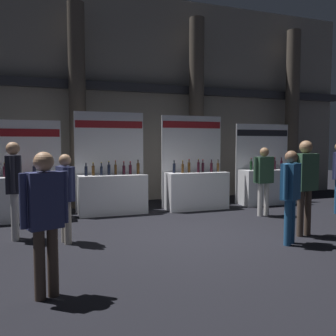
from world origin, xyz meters
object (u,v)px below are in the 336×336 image
Objects in this scene: visitor_7 at (14,181)px; visitor_8 at (45,213)px; exhibitor_booth_0 at (21,194)px; exhibitor_booth_1 at (112,189)px; exhibitor_booth_2 at (196,186)px; visitor_2 at (290,189)px; exhibitor_booth_3 at (267,183)px; visitor_0 at (66,191)px; visitor_3 at (305,178)px; visitor_9 at (264,175)px.

visitor_7 is 2.79m from visitor_8.
exhibitor_booth_1 reaches higher than exhibitor_booth_0.
exhibitor_booth_2 is (4.35, 0.01, 0.02)m from exhibitor_booth_0.
visitor_2 is 0.98× the size of visitor_8.
exhibitor_booth_0 is 0.99× the size of exhibitor_booth_3.
visitor_3 reaches higher than visitor_0.
exhibitor_booth_1 is 4.78m from visitor_8.
visitor_9 is at bearing -127.96° from exhibitor_booth_3.
visitor_2 is 0.99× the size of visitor_9.
exhibitor_booth_1 reaches higher than visitor_9.
visitor_0 is 0.96× the size of visitor_2.
exhibitor_booth_0 is at bearing -37.39° from visitor_3.
exhibitor_booth_1 is at bearing -50.62° from visitor_7.
exhibitor_booth_3 reaches higher than exhibitor_booth_0.
visitor_2 is at bearing -118.35° from visitor_9.
exhibitor_booth_1 is 1.53× the size of visitor_8.
visitor_7 is 1.07× the size of visitor_8.
visitor_7 is (-4.55, 1.89, 0.11)m from visitor_2.
exhibitor_booth_3 is at bearing 47.57° from visitor_9.
exhibitor_booth_0 is 1.73m from visitor_7.
visitor_2 is at bearing -56.24° from exhibitor_booth_1.
visitor_2 is at bearing -8.37° from visitor_8.
visitor_0 is (-3.46, -2.22, 0.31)m from exhibitor_booth_2.
exhibitor_booth_2 is at bearing -69.79° from visitor_7.
visitor_7 is at bearing -165.61° from exhibitor_booth_3.
visitor_7 is (-5.17, 1.52, -0.03)m from visitor_3.
visitor_9 is (4.65, 0.85, 0.07)m from visitor_0.
visitor_8 is (-0.32, -2.18, 0.06)m from visitor_0.
exhibitor_booth_1 is 4.51m from exhibitor_booth_3.
exhibitor_booth_3 is 6.84m from visitor_7.
exhibitor_booth_2 reaches higher than visitor_0.
exhibitor_booth_2 is 1.53× the size of visitor_2.
visitor_3 reaches higher than visitor_9.
visitor_7 reaches higher than visitor_2.
exhibitor_booth_3 is at bearing -85.84° from visitor_0.
visitor_7 is at bearing -89.38° from exhibitor_booth_0.
visitor_8 is at bearing -153.04° from visitor_9.
visitor_3 is (0.84, -3.19, 0.49)m from exhibitor_booth_2.
exhibitor_booth_0 is 1.41× the size of visitor_2.
visitor_7 is 5.53m from visitor_9.
exhibitor_booth_2 is 1.59× the size of visitor_0.
visitor_0 is at bearing 61.45° from visitor_8.
visitor_2 is (4.56, -3.56, 0.37)m from exhibitor_booth_0.
exhibitor_booth_3 is at bearing -76.51° from visitor_7.
visitor_7 is (0.02, -1.66, 0.48)m from exhibitor_booth_0.
exhibitor_booth_0 is 2.41m from visitor_0.
visitor_2 is 4.08m from visitor_8.
exhibitor_booth_2 is at bearing 29.16° from visitor_8.
exhibitor_booth_1 reaches higher than visitor_2.
visitor_3 is at bearing -119.93° from visitor_0.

